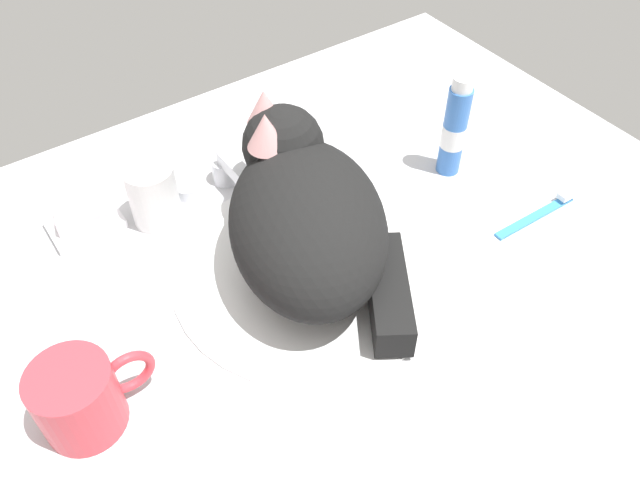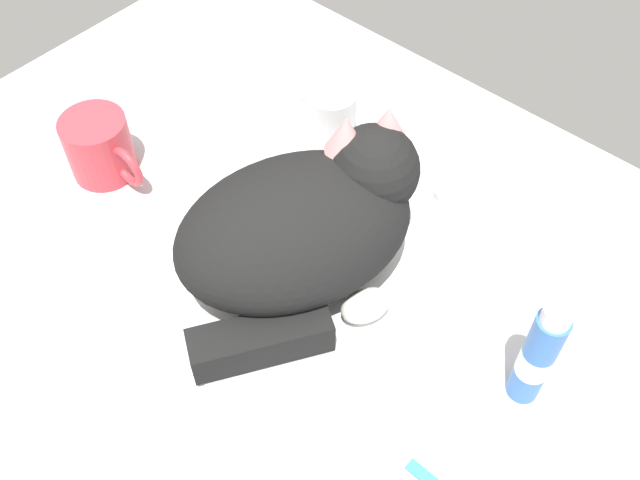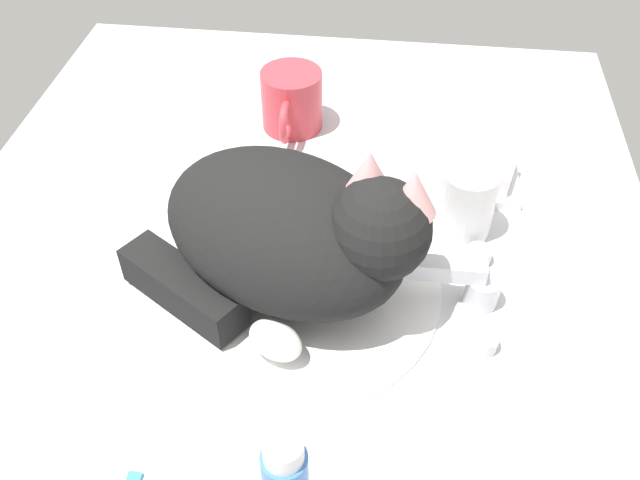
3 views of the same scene
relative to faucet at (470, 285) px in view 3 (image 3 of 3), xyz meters
The scene contains 8 objects.
ground_plane 19.54cm from the faucet, 90.00° to the right, with size 110.00×82.50×3.00cm, color silver.
sink_basin 19.25cm from the faucet, 90.00° to the right, with size 33.15×33.15×0.76cm, color white.
faucet is the anchor object (origin of this frame).
cat 18.99cm from the faucet, 87.97° to the right, with size 27.14×33.15×17.56cm.
coffee_mug 37.11cm from the faucet, 141.79° to the right, with size 12.17×8.18×8.18cm.
rinse_cup 11.16cm from the faucet, behind, with size 6.34×6.34×8.44cm.
soap_dish 19.90cm from the faucet, 169.54° to the left, with size 9.00×6.40×1.20cm, color white.
soap_bar 19.82cm from the faucet, 169.54° to the left, with size 6.22×4.55×2.35cm, color silver.
Camera 3 is at (48.86, 9.60, 54.86)cm, focal length 38.63 mm.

